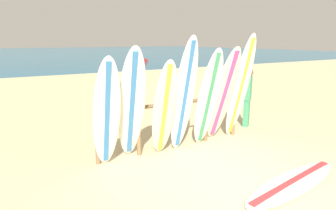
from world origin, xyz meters
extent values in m
plane|color=beige|center=(0.00, 0.00, 0.00)|extent=(120.00, 120.00, 0.00)
cube|color=#196B93|center=(0.00, 58.00, 0.00)|extent=(120.00, 80.00, 0.01)
cylinder|color=olive|center=(-1.58, 2.55, 0.59)|extent=(0.09, 0.09, 1.17)
cylinder|color=olive|center=(-0.71, 2.55, 0.59)|extent=(0.09, 0.09, 1.17)
cylinder|color=olive|center=(0.16, 2.55, 0.59)|extent=(0.09, 0.09, 1.17)
cylinder|color=olive|center=(1.03, 2.55, 0.59)|extent=(0.09, 0.09, 1.17)
cylinder|color=olive|center=(1.89, 2.55, 0.59)|extent=(0.09, 0.09, 1.17)
cylinder|color=olive|center=(0.16, 2.55, 1.02)|extent=(3.57, 0.08, 0.08)
ellipsoid|color=white|center=(-1.48, 2.16, 1.07)|extent=(0.55, 0.78, 2.13)
cube|color=#3372B2|center=(-1.48, 2.16, 1.07)|extent=(0.14, 0.71, 1.97)
ellipsoid|color=white|center=(-0.96, 2.26, 1.15)|extent=(0.66, 1.02, 2.29)
cube|color=#3372B2|center=(-0.96, 2.26, 1.15)|extent=(0.23, 0.89, 2.11)
ellipsoid|color=beige|center=(-0.35, 2.10, 1.02)|extent=(0.61, 0.90, 2.05)
cube|color=gold|center=(-0.35, 2.10, 1.02)|extent=(0.23, 0.77, 1.89)
ellipsoid|color=white|center=(0.18, 2.21, 1.24)|extent=(0.60, 0.66, 2.47)
cube|color=#3372B2|center=(0.18, 2.21, 1.24)|extent=(0.16, 0.58, 2.28)
ellipsoid|color=white|center=(0.74, 2.13, 1.12)|extent=(0.59, 0.85, 2.23)
cube|color=#388C59|center=(0.74, 2.13, 1.12)|extent=(0.18, 0.75, 2.06)
ellipsoid|color=beige|center=(1.26, 2.25, 1.13)|extent=(0.63, 0.96, 2.26)
cube|color=#A53F8C|center=(1.26, 2.25, 1.13)|extent=(0.16, 0.87, 2.08)
ellipsoid|color=white|center=(1.78, 2.26, 1.26)|extent=(0.51, 0.78, 2.53)
cube|color=gold|center=(1.78, 2.26, 1.26)|extent=(0.12, 0.71, 2.33)
ellipsoid|color=silver|center=(1.05, 0.14, 0.04)|extent=(2.56, 0.93, 0.07)
cube|color=#B73338|center=(1.05, 0.14, 0.04)|extent=(2.29, 0.43, 0.08)
cube|color=#3F9966|center=(2.71, 2.91, 0.38)|extent=(0.26, 0.24, 0.76)
cube|color=#3F9966|center=(2.71, 2.91, 1.08)|extent=(0.31, 0.29, 0.64)
sphere|color=brown|center=(2.71, 2.91, 1.51)|extent=(0.22, 0.22, 0.22)
cube|color=#B22D28|center=(9.19, 25.71, 0.18)|extent=(2.50, 1.18, 0.35)
cube|color=silver|center=(9.19, 25.71, 0.54)|extent=(0.95, 0.67, 0.36)
camera|label=1|loc=(-2.86, -2.50, 2.36)|focal=29.57mm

